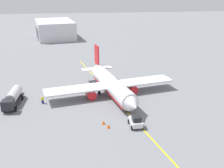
{
  "coord_description": "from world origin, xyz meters",
  "views": [
    {
      "loc": [
        59.04,
        -7.76,
        25.03
      ],
      "look_at": [
        0.0,
        0.0,
        3.0
      ],
      "focal_mm": 43.34,
      "sensor_mm": 36.0,
      "label": 1
    }
  ],
  "objects_px": {
    "pushback_tug": "(136,121)",
    "airplane": "(111,85)",
    "fuel_tanker": "(13,97)",
    "refueling_worker": "(42,100)",
    "safety_cone_wingtip": "(103,122)",
    "safety_cone_nose": "(108,126)"
  },
  "relations": [
    {
      "from": "fuel_tanker",
      "to": "pushback_tug",
      "type": "relative_size",
      "value": 2.71
    },
    {
      "from": "airplane",
      "to": "refueling_worker",
      "type": "height_order",
      "value": "airplane"
    },
    {
      "from": "safety_cone_nose",
      "to": "safety_cone_wingtip",
      "type": "bearing_deg",
      "value": -153.7
    },
    {
      "from": "airplane",
      "to": "fuel_tanker",
      "type": "height_order",
      "value": "airplane"
    },
    {
      "from": "pushback_tug",
      "to": "safety_cone_nose",
      "type": "xyz_separation_m",
      "value": [
        -0.0,
        -5.16,
        -0.64
      ]
    },
    {
      "from": "fuel_tanker",
      "to": "pushback_tug",
      "type": "bearing_deg",
      "value": 62.22
    },
    {
      "from": "pushback_tug",
      "to": "airplane",
      "type": "bearing_deg",
      "value": -170.61
    },
    {
      "from": "fuel_tanker",
      "to": "pushback_tug",
      "type": "height_order",
      "value": "fuel_tanker"
    },
    {
      "from": "airplane",
      "to": "safety_cone_wingtip",
      "type": "distance_m",
      "value": 14.67
    },
    {
      "from": "pushback_tug",
      "to": "safety_cone_wingtip",
      "type": "xyz_separation_m",
      "value": [
        -1.57,
        -5.93,
        -0.64
      ]
    },
    {
      "from": "fuel_tanker",
      "to": "safety_cone_nose",
      "type": "bearing_deg",
      "value": 56.37
    },
    {
      "from": "fuel_tanker",
      "to": "airplane",
      "type": "bearing_deg",
      "value": 96.79
    },
    {
      "from": "pushback_tug",
      "to": "safety_cone_wingtip",
      "type": "height_order",
      "value": "pushback_tug"
    },
    {
      "from": "safety_cone_nose",
      "to": "safety_cone_wingtip",
      "type": "relative_size",
      "value": 1.0
    },
    {
      "from": "airplane",
      "to": "safety_cone_wingtip",
      "type": "height_order",
      "value": "airplane"
    },
    {
      "from": "pushback_tug",
      "to": "refueling_worker",
      "type": "distance_m",
      "value": 22.45
    },
    {
      "from": "fuel_tanker",
      "to": "safety_cone_wingtip",
      "type": "xyz_separation_m",
      "value": [
        11.46,
        18.81,
        -1.35
      ]
    },
    {
      "from": "safety_cone_wingtip",
      "to": "refueling_worker",
      "type": "bearing_deg",
      "value": -131.99
    },
    {
      "from": "airplane",
      "to": "fuel_tanker",
      "type": "distance_m",
      "value": 22.33
    },
    {
      "from": "refueling_worker",
      "to": "fuel_tanker",
      "type": "bearing_deg",
      "value": -91.93
    },
    {
      "from": "fuel_tanker",
      "to": "refueling_worker",
      "type": "distance_m",
      "value": 6.38
    },
    {
      "from": "airplane",
      "to": "refueling_worker",
      "type": "distance_m",
      "value": 16.2
    }
  ]
}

